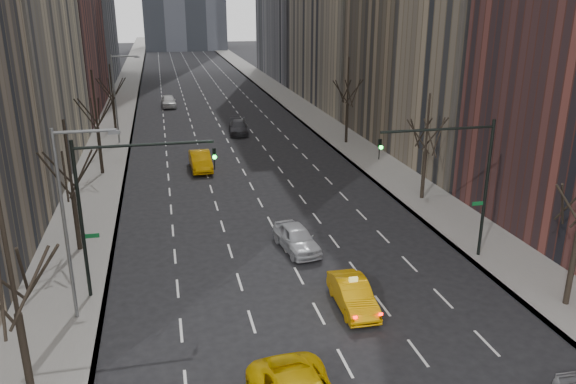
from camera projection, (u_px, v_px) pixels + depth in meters
sidewalk_left at (122, 103)px, 81.49m from camera, size 4.50×320.00×0.15m
sidewalk_right at (286, 97)px, 86.62m from camera, size 4.50×320.00×0.15m
tree_lw_a at (18, 315)px, 19.40m from camera, size 3.36×3.50×8.28m
tree_lw_b at (73, 192)px, 32.37m from camera, size 3.36×3.50×7.82m
tree_lw_c at (98, 129)px, 47.04m from camera, size 3.36×3.50×8.74m
tree_lw_d at (113, 99)px, 63.81m from camera, size 3.36×3.50×7.36m
tree_rw_b at (425, 152)px, 41.09m from camera, size 3.36×3.50×7.82m
tree_rw_c at (347, 105)px, 57.60m from camera, size 3.36×3.50×8.74m
traffic_mast_left at (115, 192)px, 26.87m from camera, size 6.69×0.39×8.00m
traffic_mast_right at (461, 169)px, 30.68m from camera, size 6.69×0.39×8.00m
streetlight_near at (71, 207)px, 24.62m from camera, size 2.83×0.22×9.00m
streetlight_far at (118, 90)px, 56.92m from camera, size 2.83×0.22×9.00m
taxi_sedan at (353, 295)px, 27.15m from camera, size 1.58×4.32×1.42m
silver_sedan_ahead at (297, 238)px, 33.50m from camera, size 2.41×4.69×1.53m
far_taxi at (200, 161)px, 49.49m from camera, size 1.89×5.01×1.63m
far_suv_grey at (239, 127)px, 63.02m from camera, size 2.48×5.17×1.45m
far_car_white at (169, 101)px, 78.84m from camera, size 2.08×4.93×1.67m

